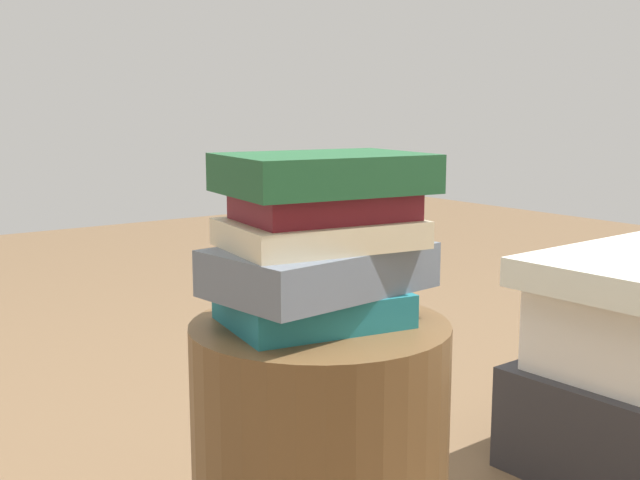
# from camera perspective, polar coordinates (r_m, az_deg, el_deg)

# --- Properties ---
(side_table) EXTENTS (0.37, 0.37, 0.46)m
(side_table) POSITION_cam_1_polar(r_m,az_deg,el_deg) (1.21, -0.00, -16.48)
(side_table) COLOR brown
(side_table) RESTS_ON ground_plane
(book_teal) EXTENTS (0.27, 0.22, 0.05)m
(book_teal) POSITION_cam_1_polar(r_m,az_deg,el_deg) (1.12, -0.53, -4.83)
(book_teal) COLOR #1E727F
(book_teal) RESTS_ON side_table
(book_slate) EXTENTS (0.32, 0.22, 0.06)m
(book_slate) POSITION_cam_1_polar(r_m,az_deg,el_deg) (1.11, -0.06, -2.06)
(book_slate) COLOR slate
(book_slate) RESTS_ON book_teal
(book_cream) EXTENTS (0.28, 0.22, 0.04)m
(book_cream) POSITION_cam_1_polar(r_m,az_deg,el_deg) (1.10, -0.19, 0.51)
(book_cream) COLOR beige
(book_cream) RESTS_ON book_slate
(book_maroon) EXTENTS (0.25, 0.18, 0.04)m
(book_maroon) POSITION_cam_1_polar(r_m,az_deg,el_deg) (1.10, 0.28, 2.49)
(book_maroon) COLOR maroon
(book_maroon) RESTS_ON book_cream
(book_forest) EXTENTS (0.29, 0.23, 0.05)m
(book_forest) POSITION_cam_1_polar(r_m,az_deg,el_deg) (1.09, 0.28, 4.85)
(book_forest) COLOR #1E512D
(book_forest) RESTS_ON book_maroon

